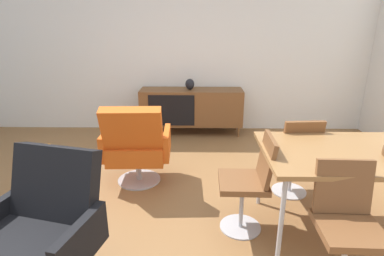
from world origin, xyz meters
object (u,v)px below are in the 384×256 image
Objects in this scene: sideboard at (191,107)px; dining_chair_front_left at (346,222)px; lounge_chair_red at (136,145)px; armchair_black_shell at (43,226)px; dining_chair_back_left at (296,153)px; fruit_bowl at (47,152)px; dining_table at (363,156)px; side_table_round at (51,175)px; dining_chair_near_window at (250,180)px; vase_cobalt at (190,84)px.

dining_chair_front_left reaches higher than sideboard.
sideboard is 1.69× the size of lounge_chair_red.
dining_chair_front_left is 0.90× the size of armchair_black_shell.
dining_chair_back_left is 4.28× the size of fruit_bowl.
armchair_black_shell reaches higher than fruit_bowl.
dining_table is at bearing -7.20° from fruit_bowl.
lounge_chair_red is 4.73× the size of fruit_bowl.
sideboard is 3.08× the size of side_table_round.
dining_chair_near_window is at bearing -10.60° from side_table_round.
dining_chair_near_window is 0.90× the size of armchair_black_shell.
dining_chair_front_left is 0.90× the size of lounge_chair_red.
dining_chair_front_left is at bearing 2.32° from armchair_black_shell.
lounge_chair_red is at bearing 29.31° from side_table_round.
dining_chair_near_window is 1.35m from lounge_chair_red.
vase_cobalt is 0.18× the size of armchair_black_shell.
fruit_bowl is at bearing 169.39° from dining_chair_near_window.
sideboard reaches higher than side_table_round.
dining_table is at bearing -59.71° from sideboard.
fruit_bowl is (-1.32, -2.10, 0.12)m from sideboard.
sideboard is 2.51m from dining_chair_near_window.
fruit_bowl is at bearing -121.68° from vase_cobalt.
dining_chair_front_left is at bearing -20.66° from side_table_round.
vase_cobalt is at bearing 120.66° from dining_table.
lounge_chair_red is 1.45m from armchair_black_shell.
sideboard is 1.00× the size of dining_table.
vase_cobalt is at bearing 74.13° from armchair_black_shell.
vase_cobalt is 0.18× the size of lounge_chair_red.
dining_chair_near_window and dining_chair_back_left have the same top height.
vase_cobalt is 1.79m from lounge_chair_red.
vase_cobalt reaches higher than dining_chair_front_left.
dining_chair_front_left is (-0.35, -0.56, -0.23)m from dining_table.
dining_chair_near_window reaches higher than sideboard.
dining_table is 8.00× the size of fruit_bowl.
fruit_bowl is at bearing 113.02° from armchair_black_shell.
dining_chair_back_left is at bearing -59.66° from vase_cobalt.
dining_table is 0.70m from dining_chair_back_left.
dining_table is at bearing -7.19° from side_table_round.
dining_chair_front_left is (1.10, -3.01, -0.33)m from vase_cobalt.
side_table_round is at bearing 113.05° from armchair_black_shell.
sideboard is at bearing 109.79° from dining_chair_front_left.
lounge_chair_red is at bearing 141.03° from dining_chair_front_left.
fruit_bowl reaches higher than side_table_round.
dining_chair_near_window is 0.78m from dining_chair_front_left.
fruit_bowl is at bearing 159.33° from dining_chair_front_left.
dining_chair_front_left is 1.00× the size of dining_chair_back_left.
sideboard is at bearing 119.85° from dining_chair_back_left.
dining_chair_back_left is (0.54, 0.56, 0.00)m from dining_chair_near_window.
sideboard is 1.69× the size of armchair_black_shell.
armchair_black_shell reaches higher than dining_chair_front_left.
lounge_chair_red is (-0.56, -1.68, 0.03)m from sideboard.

